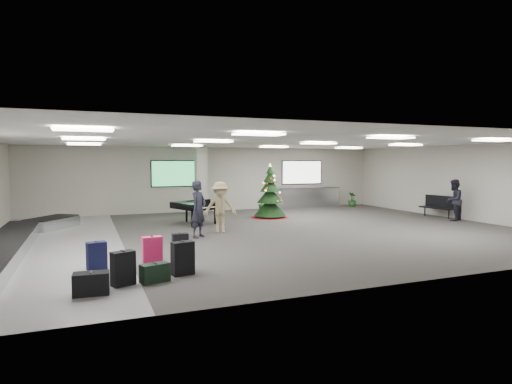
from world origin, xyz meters
name	(u,v)px	position (x,y,z in m)	size (l,w,h in m)	color
ground	(268,231)	(0.00, 0.00, 0.00)	(18.00, 18.00, 0.00)	#322F2D
room_envelope	(252,166)	(-0.38, 0.67, 2.33)	(18.02, 14.02, 3.21)	#A5A397
baggage_carousel	(17,241)	(-7.84, -0.08, 0.21)	(2.28, 9.71, 0.43)	silver
service_counter	(304,197)	(5.00, 6.65, 0.55)	(4.05, 0.65, 1.08)	silver
suitcase_0	(123,268)	(-5.33, -5.04, 0.34)	(0.50, 0.40, 0.71)	black
suitcase_1	(183,258)	(-4.06, -4.67, 0.36)	(0.51, 0.33, 0.75)	black
pink_suitcase	(152,251)	(-4.57, -3.66, 0.35)	(0.46, 0.28, 0.73)	#F11F62
suitcase_3	(180,245)	(-3.74, -2.86, 0.30)	(0.41, 0.23, 0.63)	black
navy_suitcase	(97,256)	(-5.79, -3.53, 0.32)	(0.46, 0.33, 0.66)	black
green_duffel	(155,273)	(-4.71, -5.02, 0.19)	(0.63, 0.44, 0.40)	black
suitcase_7	(183,260)	(-3.98, -4.35, 0.25)	(0.35, 0.20, 0.51)	black
black_duffel	(91,284)	(-5.93, -5.45, 0.21)	(0.66, 0.39, 0.44)	black
christmas_tree	(270,199)	(1.58, 3.46, 0.83)	(1.70, 1.70, 2.42)	maroon
grand_piano	(196,206)	(-1.93, 2.84, 0.72)	(1.86, 2.11, 1.01)	black
bench	(439,205)	(8.60, 0.79, 0.55)	(0.75, 1.59, 0.97)	black
traveler_a	(199,209)	(-2.59, -0.25, 0.93)	(0.68, 0.44, 1.86)	black
traveler_b	(220,207)	(-1.64, 0.44, 0.89)	(1.15, 0.66, 1.77)	#9B8960
traveler_bench	(454,200)	(8.31, -0.33, 0.87)	(0.84, 0.66, 1.74)	black
potted_plant_left	(262,203)	(2.27, 6.08, 0.37)	(0.40, 0.33, 0.74)	#1A4415
potted_plant_right	(352,199)	(7.73, 6.15, 0.39)	(0.44, 0.44, 0.79)	#1A4415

